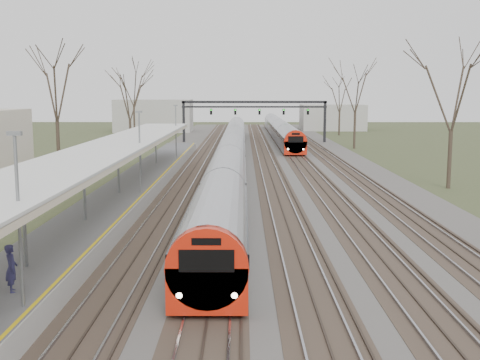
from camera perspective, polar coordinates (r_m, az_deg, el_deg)
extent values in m
cube|color=#474442|center=(57.98, 1.65, 1.21)|extent=(24.00, 160.00, 0.10)
cube|color=#4C3828|center=(58.14, -4.27, 1.25)|extent=(2.60, 160.00, 0.06)
cube|color=gray|center=(58.19, -4.97, 1.32)|extent=(0.07, 160.00, 0.12)
cube|color=gray|center=(58.08, -3.56, 1.32)|extent=(0.07, 160.00, 0.12)
cube|color=#4C3828|center=(57.97, -0.82, 1.25)|extent=(2.60, 160.00, 0.06)
cube|color=gray|center=(57.98, -1.53, 1.32)|extent=(0.07, 160.00, 0.12)
cube|color=gray|center=(57.95, -0.11, 1.32)|extent=(0.07, 160.00, 0.12)
cube|color=#4C3828|center=(58.01, 2.64, 1.25)|extent=(2.60, 160.00, 0.06)
cube|color=gray|center=(57.97, 1.93, 1.32)|extent=(0.07, 160.00, 0.12)
cube|color=gray|center=(58.03, 3.35, 1.32)|extent=(0.07, 160.00, 0.12)
cube|color=#4C3828|center=(58.26, 6.08, 1.24)|extent=(2.60, 160.00, 0.06)
cube|color=gray|center=(58.18, 5.38, 1.31)|extent=(0.07, 160.00, 0.12)
cube|color=gray|center=(58.33, 6.79, 1.31)|extent=(0.07, 160.00, 0.12)
cube|color=#4C3828|center=(58.72, 9.48, 1.23)|extent=(2.60, 160.00, 0.06)
cube|color=gray|center=(58.60, 8.79, 1.30)|extent=(0.07, 160.00, 0.12)
cube|color=gray|center=(58.83, 10.18, 1.30)|extent=(0.07, 160.00, 0.12)
cube|color=#9E9B93|center=(41.29, -10.41, -1.13)|extent=(3.50, 69.00, 1.00)
cylinder|color=slate|center=(22.39, -19.77, -4.12)|extent=(0.14, 0.14, 3.00)
cylinder|color=slate|center=(29.90, -14.56, -0.90)|extent=(0.14, 0.14, 3.00)
cylinder|color=slate|center=(37.61, -11.47, 1.02)|extent=(0.14, 0.14, 3.00)
cylinder|color=slate|center=(45.42, -9.43, 2.28)|extent=(0.14, 0.14, 3.00)
cylinder|color=slate|center=(53.29, -8.00, 3.17)|extent=(0.14, 0.14, 3.00)
cube|color=silver|center=(36.48, -11.86, 3.24)|extent=(4.10, 50.00, 0.12)
cube|color=beige|center=(36.49, -11.85, 2.97)|extent=(4.10, 50.00, 0.25)
cube|color=black|center=(88.05, -5.36, 5.49)|extent=(0.35, 0.35, 6.00)
cube|color=black|center=(88.43, 8.04, 5.46)|extent=(0.35, 0.35, 6.00)
cube|color=black|center=(87.56, 1.36, 7.41)|extent=(21.00, 0.35, 0.35)
cube|color=black|center=(87.57, 1.36, 6.95)|extent=(21.00, 0.25, 0.25)
cube|color=black|center=(87.49, -2.76, 6.48)|extent=(0.32, 0.22, 0.85)
sphere|color=#0CFF19|center=(87.35, -2.76, 6.64)|extent=(0.16, 0.16, 0.16)
cube|color=black|center=(87.38, -0.45, 6.49)|extent=(0.32, 0.22, 0.85)
sphere|color=#0CFF19|center=(87.23, -0.45, 6.65)|extent=(0.16, 0.16, 0.16)
cube|color=black|center=(87.41, 1.86, 6.49)|extent=(0.32, 0.22, 0.85)
sphere|color=#0CFF19|center=(87.26, 1.86, 6.65)|extent=(0.16, 0.16, 0.16)
cube|color=black|center=(87.57, 4.16, 6.47)|extent=(0.32, 0.22, 0.85)
sphere|color=#0CFF19|center=(87.43, 4.17, 6.63)|extent=(0.16, 0.16, 0.16)
cube|color=black|center=(87.88, 6.45, 6.45)|extent=(0.32, 0.22, 0.85)
sphere|color=#0CFF19|center=(87.73, 6.47, 6.61)|extent=(0.16, 0.16, 0.16)
cylinder|color=#2D231C|center=(53.09, -16.84, 2.85)|extent=(0.30, 0.30, 4.95)
cylinder|color=#2D231C|center=(47.37, 19.25, 1.87)|extent=(0.30, 0.30, 4.50)
cube|color=#9A9CA4|center=(63.16, -0.73, 2.75)|extent=(2.55, 90.00, 1.60)
cylinder|color=#9A9CA4|center=(63.10, -0.73, 3.33)|extent=(2.60, 89.70, 2.60)
cube|color=black|center=(63.09, -0.73, 3.42)|extent=(2.62, 89.40, 0.55)
cube|color=red|center=(18.98, -3.12, -10.36)|extent=(2.55, 0.50, 1.50)
cylinder|color=red|center=(18.82, -3.13, -8.29)|extent=(2.60, 0.60, 2.60)
cube|color=black|center=(18.48, -3.19, -7.64)|extent=(1.70, 0.12, 0.70)
sphere|color=white|center=(18.89, -5.78, -10.80)|extent=(0.22, 0.22, 0.22)
sphere|color=white|center=(18.80, -0.52, -10.86)|extent=(0.22, 0.22, 0.22)
cube|color=black|center=(63.25, -0.73, 1.91)|extent=(1.80, 89.00, 0.35)
cube|color=#9A9CA4|center=(97.43, 3.76, 4.64)|extent=(2.55, 60.00, 1.60)
cylinder|color=#9A9CA4|center=(97.39, 3.76, 5.03)|extent=(2.60, 59.70, 2.60)
cube|color=black|center=(97.38, 3.76, 5.09)|extent=(2.62, 59.40, 0.55)
cube|color=red|center=(67.69, 5.28, 3.04)|extent=(2.55, 0.50, 1.50)
cylinder|color=red|center=(67.68, 5.28, 3.63)|extent=(2.60, 0.60, 2.60)
cube|color=black|center=(67.39, 5.31, 3.86)|extent=(1.70, 0.12, 0.70)
sphere|color=white|center=(67.43, 4.57, 2.94)|extent=(0.22, 0.22, 0.22)
sphere|color=white|center=(67.58, 6.01, 2.93)|extent=(0.22, 0.22, 0.22)
cube|color=black|center=(97.49, 3.75, 4.10)|extent=(1.80, 59.00, 0.35)
imported|color=navy|center=(19.94, -20.86, -7.85)|extent=(0.56, 0.65, 1.52)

